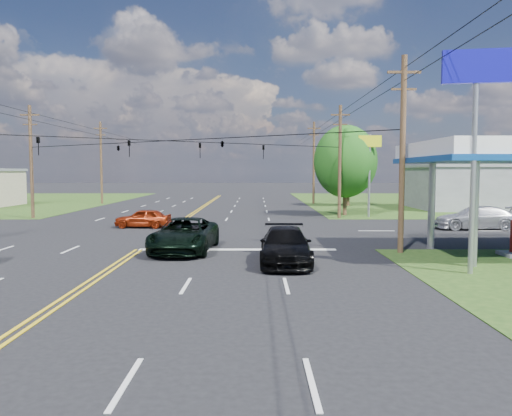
{
  "coord_description": "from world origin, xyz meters",
  "views": [
    {
      "loc": [
        5.95,
        -21.12,
        4.0
      ],
      "look_at": [
        5.94,
        6.0,
        1.99
      ],
      "focal_mm": 35.0,
      "sensor_mm": 36.0,
      "label": 1
    }
  ],
  "objects_px": {
    "retail_ne": "(482,188)",
    "pole_right_far": "(314,162)",
    "pole_se": "(402,152)",
    "tree_right_a": "(345,161)",
    "pole_ne": "(340,160)",
    "pickup_dkgreen": "(185,235)",
    "pole_nw": "(31,160)",
    "tree_far_r": "(478,167)",
    "pole_left_far": "(101,162)",
    "tree_right_b": "(348,169)",
    "polesign_se": "(476,96)",
    "suv_black": "(285,246)"
  },
  "relations": [
    {
      "from": "polesign_se",
      "to": "pickup_dkgreen",
      "type": "bearing_deg",
      "value": 155.16
    },
    {
      "from": "pole_se",
      "to": "polesign_se",
      "type": "bearing_deg",
      "value": -75.76
    },
    {
      "from": "pole_se",
      "to": "pickup_dkgreen",
      "type": "xyz_separation_m",
      "value": [
        -10.61,
        0.5,
        -4.08
      ]
    },
    {
      "from": "tree_right_a",
      "to": "retail_ne",
      "type": "bearing_deg",
      "value": 26.57
    },
    {
      "from": "pole_se",
      "to": "tree_far_r",
      "type": "relative_size",
      "value": 1.25
    },
    {
      "from": "tree_far_r",
      "to": "retail_ne",
      "type": "bearing_deg",
      "value": -111.8
    },
    {
      "from": "tree_right_a",
      "to": "tree_far_r",
      "type": "xyz_separation_m",
      "value": [
        20.0,
        18.0,
        -0.33
      ]
    },
    {
      "from": "retail_ne",
      "to": "polesign_se",
      "type": "distance_m",
      "value": 37.75
    },
    {
      "from": "tree_right_b",
      "to": "pole_se",
      "type": "bearing_deg",
      "value": -96.05
    },
    {
      "from": "pole_right_far",
      "to": "polesign_se",
      "type": "bearing_deg",
      "value": -88.27
    },
    {
      "from": "pole_right_far",
      "to": "polesign_se",
      "type": "height_order",
      "value": "pole_right_far"
    },
    {
      "from": "pole_ne",
      "to": "pickup_dkgreen",
      "type": "relative_size",
      "value": 1.58
    },
    {
      "from": "tree_right_b",
      "to": "tree_far_r",
      "type": "distance_m",
      "value": 18.5
    },
    {
      "from": "retail_ne",
      "to": "pickup_dkgreen",
      "type": "distance_m",
      "value": 39.71
    },
    {
      "from": "tree_far_r",
      "to": "polesign_se",
      "type": "relative_size",
      "value": 0.89
    },
    {
      "from": "pole_right_far",
      "to": "suv_black",
      "type": "bearing_deg",
      "value": -98.28
    },
    {
      "from": "polesign_se",
      "to": "pole_right_far",
      "type": "bearing_deg",
      "value": 91.73
    },
    {
      "from": "pole_nw",
      "to": "pickup_dkgreen",
      "type": "xyz_separation_m",
      "value": [
        15.39,
        -17.5,
        -4.08
      ]
    },
    {
      "from": "pickup_dkgreen",
      "to": "polesign_se",
      "type": "height_order",
      "value": "polesign_se"
    },
    {
      "from": "pole_ne",
      "to": "polesign_se",
      "type": "bearing_deg",
      "value": -86.84
    },
    {
      "from": "pole_ne",
      "to": "retail_ne",
      "type": "bearing_deg",
      "value": 32.91
    },
    {
      "from": "suv_black",
      "to": "pickup_dkgreen",
      "type": "bearing_deg",
      "value": 147.81
    },
    {
      "from": "retail_ne",
      "to": "pole_right_far",
      "type": "xyz_separation_m",
      "value": [
        -17.0,
        8.0,
        2.97
      ]
    },
    {
      "from": "pole_right_far",
      "to": "pickup_dkgreen",
      "type": "relative_size",
      "value": 1.67
    },
    {
      "from": "retail_ne",
      "to": "tree_far_r",
      "type": "height_order",
      "value": "tree_far_r"
    },
    {
      "from": "pole_left_far",
      "to": "pickup_dkgreen",
      "type": "relative_size",
      "value": 1.67
    },
    {
      "from": "tree_right_a",
      "to": "tree_right_b",
      "type": "xyz_separation_m",
      "value": [
        2.5,
        12.0,
        -0.65
      ]
    },
    {
      "from": "suv_black",
      "to": "tree_far_r",
      "type": "bearing_deg",
      "value": 58.98
    },
    {
      "from": "pole_left_far",
      "to": "pickup_dkgreen",
      "type": "xyz_separation_m",
      "value": [
        15.39,
        -36.5,
        -4.33
      ]
    },
    {
      "from": "pole_se",
      "to": "tree_right_a",
      "type": "bearing_deg",
      "value": 87.27
    },
    {
      "from": "pickup_dkgreen",
      "to": "polesign_se",
      "type": "bearing_deg",
      "value": -21.19
    },
    {
      "from": "tree_right_a",
      "to": "pole_se",
      "type": "bearing_deg",
      "value": -92.73
    },
    {
      "from": "pole_nw",
      "to": "tree_far_r",
      "type": "distance_m",
      "value": 51.48
    },
    {
      "from": "tree_far_r",
      "to": "pole_se",
      "type": "bearing_deg",
      "value": -118.3
    },
    {
      "from": "pole_nw",
      "to": "pole_right_far",
      "type": "distance_m",
      "value": 32.2
    },
    {
      "from": "pole_ne",
      "to": "tree_right_a",
      "type": "relative_size",
      "value": 1.16
    },
    {
      "from": "pole_se",
      "to": "pole_right_far",
      "type": "xyz_separation_m",
      "value": [
        0.0,
        37.0,
        0.25
      ]
    },
    {
      "from": "retail_ne",
      "to": "tree_right_a",
      "type": "relative_size",
      "value": 1.71
    },
    {
      "from": "suv_black",
      "to": "tree_right_b",
      "type": "bearing_deg",
      "value": 77.11
    },
    {
      "from": "pole_se",
      "to": "pickup_dkgreen",
      "type": "relative_size",
      "value": 1.58
    },
    {
      "from": "pole_right_far",
      "to": "tree_right_a",
      "type": "xyz_separation_m",
      "value": [
        1.0,
        -16.0,
        -0.3
      ]
    },
    {
      "from": "pole_nw",
      "to": "pickup_dkgreen",
      "type": "bearing_deg",
      "value": -48.67
    },
    {
      "from": "pole_nw",
      "to": "tree_far_r",
      "type": "relative_size",
      "value": 1.25
    },
    {
      "from": "tree_right_b",
      "to": "pickup_dkgreen",
      "type": "distance_m",
      "value": 35.59
    },
    {
      "from": "pole_nw",
      "to": "suv_black",
      "type": "xyz_separation_m",
      "value": [
        20.22,
        -20.74,
        -4.14
      ]
    },
    {
      "from": "pole_left_far",
      "to": "pole_right_far",
      "type": "relative_size",
      "value": 1.0
    },
    {
      "from": "tree_right_a",
      "to": "polesign_se",
      "type": "relative_size",
      "value": 0.95
    },
    {
      "from": "pole_left_far",
      "to": "tree_far_r",
      "type": "xyz_separation_m",
      "value": [
        47.0,
        2.0,
        -0.62
      ]
    },
    {
      "from": "pole_ne",
      "to": "pole_right_far",
      "type": "distance_m",
      "value": 19.0
    },
    {
      "from": "pole_right_far",
      "to": "polesign_se",
      "type": "relative_size",
      "value": 1.17
    }
  ]
}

